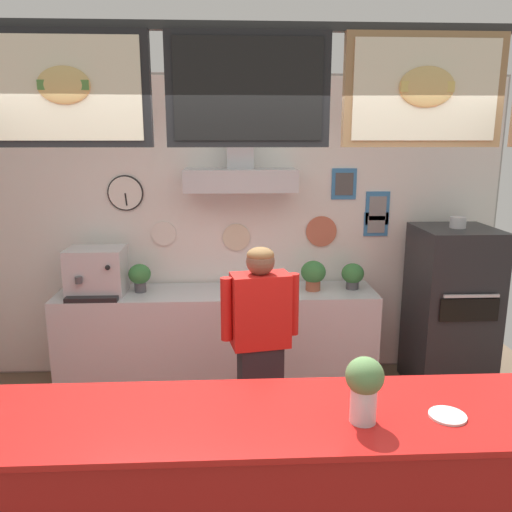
{
  "coord_description": "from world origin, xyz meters",
  "views": [
    {
      "loc": [
        -0.09,
        -2.64,
        2.31
      ],
      "look_at": [
        0.08,
        0.67,
        1.55
      ],
      "focal_mm": 36.01,
      "sensor_mm": 36.0,
      "label": 1
    }
  ],
  "objects_px": {
    "pizza_oven": "(450,310)",
    "shop_worker": "(260,345)",
    "basil_vase": "(364,388)",
    "espresso_machine": "(97,272)",
    "condiment_plate": "(448,416)",
    "potted_oregano": "(313,274)",
    "potted_thyme": "(353,275)",
    "potted_sage": "(140,276)"
  },
  "relations": [
    {
      "from": "espresso_machine",
      "to": "potted_thyme",
      "type": "distance_m",
      "value": 2.35
    },
    {
      "from": "shop_worker",
      "to": "espresso_machine",
      "type": "height_order",
      "value": "shop_worker"
    },
    {
      "from": "potted_oregano",
      "to": "potted_thyme",
      "type": "xyz_separation_m",
      "value": [
        0.37,
        0.02,
        -0.02
      ]
    },
    {
      "from": "basil_vase",
      "to": "espresso_machine",
      "type": "bearing_deg",
      "value": 127.46
    },
    {
      "from": "potted_oregano",
      "to": "potted_thyme",
      "type": "bearing_deg",
      "value": 3.77
    },
    {
      "from": "pizza_oven",
      "to": "shop_worker",
      "type": "xyz_separation_m",
      "value": [
        -1.81,
        -0.94,
        0.08
      ]
    },
    {
      "from": "shop_worker",
      "to": "condiment_plate",
      "type": "height_order",
      "value": "shop_worker"
    },
    {
      "from": "shop_worker",
      "to": "potted_thyme",
      "type": "relative_size",
      "value": 6.48
    },
    {
      "from": "espresso_machine",
      "to": "condiment_plate",
      "type": "height_order",
      "value": "espresso_machine"
    },
    {
      "from": "shop_worker",
      "to": "condiment_plate",
      "type": "xyz_separation_m",
      "value": [
        0.82,
        -1.29,
        0.16
      ]
    },
    {
      "from": "pizza_oven",
      "to": "potted_sage",
      "type": "relative_size",
      "value": 6.25
    },
    {
      "from": "condiment_plate",
      "to": "basil_vase",
      "type": "xyz_separation_m",
      "value": [
        -0.42,
        -0.02,
        0.17
      ]
    },
    {
      "from": "shop_worker",
      "to": "condiment_plate",
      "type": "bearing_deg",
      "value": 112.24
    },
    {
      "from": "condiment_plate",
      "to": "espresso_machine",
      "type": "bearing_deg",
      "value": 133.47
    },
    {
      "from": "potted_oregano",
      "to": "condiment_plate",
      "type": "height_order",
      "value": "potted_oregano"
    },
    {
      "from": "potted_sage",
      "to": "basil_vase",
      "type": "relative_size",
      "value": 0.82
    },
    {
      "from": "shop_worker",
      "to": "potted_oregano",
      "type": "relative_size",
      "value": 5.67
    },
    {
      "from": "espresso_machine",
      "to": "condiment_plate",
      "type": "distance_m",
      "value": 3.25
    },
    {
      "from": "potted_sage",
      "to": "basil_vase",
      "type": "height_order",
      "value": "basil_vase"
    },
    {
      "from": "pizza_oven",
      "to": "basil_vase",
      "type": "bearing_deg",
      "value": -121.95
    },
    {
      "from": "espresso_machine",
      "to": "basil_vase",
      "type": "distance_m",
      "value": 2.99
    },
    {
      "from": "potted_oregano",
      "to": "condiment_plate",
      "type": "distance_m",
      "value": 2.4
    },
    {
      "from": "potted_sage",
      "to": "basil_vase",
      "type": "xyz_separation_m",
      "value": [
        1.45,
        -2.42,
        0.1
      ]
    },
    {
      "from": "condiment_plate",
      "to": "pizza_oven",
      "type": "bearing_deg",
      "value": 66.14
    },
    {
      "from": "potted_oregano",
      "to": "potted_sage",
      "type": "bearing_deg",
      "value": 179.2
    },
    {
      "from": "pizza_oven",
      "to": "espresso_machine",
      "type": "distance_m",
      "value": 3.25
    },
    {
      "from": "espresso_machine",
      "to": "basil_vase",
      "type": "xyz_separation_m",
      "value": [
        1.82,
        -2.38,
        0.05
      ]
    },
    {
      "from": "potted_oregano",
      "to": "basil_vase",
      "type": "xyz_separation_m",
      "value": [
        -0.15,
        -2.4,
        0.1
      ]
    },
    {
      "from": "shop_worker",
      "to": "espresso_machine",
      "type": "relative_size",
      "value": 3.14
    },
    {
      "from": "potted_thyme",
      "to": "condiment_plate",
      "type": "relative_size",
      "value": 1.38
    },
    {
      "from": "potted_sage",
      "to": "potted_thyme",
      "type": "relative_size",
      "value": 1.07
    },
    {
      "from": "condiment_plate",
      "to": "basil_vase",
      "type": "relative_size",
      "value": 0.55
    },
    {
      "from": "shop_worker",
      "to": "pizza_oven",
      "type": "bearing_deg",
      "value": -162.78
    },
    {
      "from": "potted_thyme",
      "to": "pizza_oven",
      "type": "bearing_deg",
      "value": -11.32
    },
    {
      "from": "espresso_machine",
      "to": "potted_oregano",
      "type": "bearing_deg",
      "value": 0.66
    },
    {
      "from": "pizza_oven",
      "to": "basil_vase",
      "type": "distance_m",
      "value": 2.68
    },
    {
      "from": "pizza_oven",
      "to": "potted_oregano",
      "type": "relative_size",
      "value": 5.87
    },
    {
      "from": "shop_worker",
      "to": "condiment_plate",
      "type": "relative_size",
      "value": 8.92
    },
    {
      "from": "pizza_oven",
      "to": "potted_thyme",
      "type": "height_order",
      "value": "pizza_oven"
    },
    {
      "from": "pizza_oven",
      "to": "shop_worker",
      "type": "relative_size",
      "value": 1.04
    },
    {
      "from": "pizza_oven",
      "to": "potted_thyme",
      "type": "relative_size",
      "value": 6.71
    },
    {
      "from": "pizza_oven",
      "to": "condiment_plate",
      "type": "bearing_deg",
      "value": -113.86
    }
  ]
}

